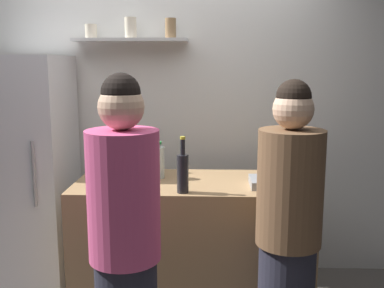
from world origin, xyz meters
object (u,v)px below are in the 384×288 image
utensil_holder (134,171)px  wine_bottle_dark_glass (183,172)px  baking_pan (277,182)px  person_brown_jacket (288,237)px  person_pink_top (125,250)px  wine_bottle_green_glass (143,154)px  refrigerator (31,175)px  water_bottle_plastic (157,161)px

utensil_holder → wine_bottle_dark_glass: 0.48m
utensil_holder → baking_pan: bearing=-9.3°
person_brown_jacket → person_pink_top: bearing=-145.2°
person_pink_top → person_brown_jacket: bearing=-104.0°
baking_pan → wine_bottle_green_glass: wine_bottle_green_glass is taller
refrigerator → water_bottle_plastic: bearing=-14.7°
water_bottle_plastic → person_pink_top: size_ratio=0.15×
utensil_holder → person_pink_top: person_pink_top is taller
baking_pan → utensil_holder: (-0.94, 0.15, 0.03)m
refrigerator → wine_bottle_green_glass: 0.87m
wine_bottle_green_glass → person_pink_top: size_ratio=0.20×
baking_pan → utensil_holder: size_ratio=1.54×
refrigerator → person_pink_top: 1.53m
wine_bottle_green_glass → water_bottle_plastic: bearing=-55.6°
person_brown_jacket → utensil_holder: bearing=161.6°
wine_bottle_dark_glass → person_pink_top: 0.69m
wine_bottle_dark_glass → person_pink_top: size_ratio=0.21×
water_bottle_plastic → person_brown_jacket: 1.07m
utensil_holder → wine_bottle_green_glass: size_ratio=0.67×
refrigerator → person_pink_top: bearing=-52.4°
wine_bottle_green_glass → person_pink_top: (0.08, -1.14, -0.23)m
baking_pan → person_brown_jacket: size_ratio=0.21×
refrigerator → wine_bottle_dark_glass: 1.33m
refrigerator → water_bottle_plastic: refrigerator is taller
utensil_holder → person_brown_jacket: 1.16m
refrigerator → utensil_holder: 0.87m
utensil_holder → person_pink_top: size_ratio=0.13×
refrigerator → person_brown_jacket: 1.99m
refrigerator → utensil_holder: size_ratio=7.90×
utensil_holder → wine_bottle_dark_glass: (0.35, -0.32, 0.07)m
wine_bottle_green_glass → water_bottle_plastic: size_ratio=1.33×
wine_bottle_dark_glass → water_bottle_plastic: 0.40m
utensil_holder → water_bottle_plastic: size_ratio=0.89×
wine_bottle_dark_glass → refrigerator: bearing=152.8°
wine_bottle_green_glass → person_pink_top: 1.16m
baking_pan → water_bottle_plastic: (-0.78, 0.18, 0.09)m
refrigerator → utensil_holder: refrigerator is taller
wine_bottle_green_glass → person_brown_jacket: size_ratio=0.20×
refrigerator → water_bottle_plastic: 1.02m
baking_pan → water_bottle_plastic: water_bottle_plastic is taller
wine_bottle_green_glass → person_brown_jacket: person_brown_jacket is taller
wine_bottle_dark_glass → baking_pan: bearing=15.7°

